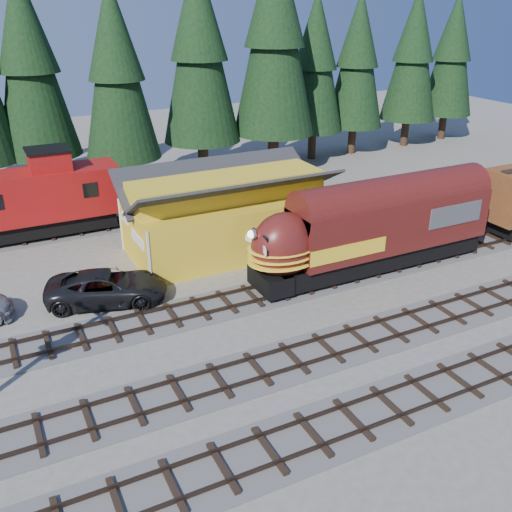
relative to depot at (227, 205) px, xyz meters
name	(u,v)px	position (x,y,z in m)	size (l,w,h in m)	color
ground	(316,327)	(0.00, -10.50, -2.96)	(120.00, 120.00, 0.00)	#6B665B
track_siding	(419,257)	(10.00, -6.50, -2.90)	(68.00, 3.20, 0.33)	#4C4947
track_main_south	(495,299)	(10.00, -12.50, -2.90)	(68.00, 3.20, 0.33)	#4C4947
track_spur	(48,235)	(-10.00, 7.50, -2.90)	(32.00, 3.20, 0.33)	#4C4947
depot	(227,205)	(0.00, 0.00, 0.00)	(12.80, 7.00, 5.30)	gold
conifer_backdrop	(217,60)	(5.59, 14.21, 7.11)	(79.61, 23.03, 17.20)	black
locomotive	(367,232)	(5.82, -6.50, -0.49)	(15.46, 3.07, 4.20)	black
caboose	(39,198)	(-10.18, 7.50, -0.27)	(10.48, 3.04, 5.45)	black
pickup_truck_a	(107,287)	(-8.49, -3.44, -2.10)	(2.87, 6.22, 1.73)	black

